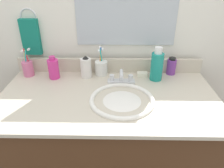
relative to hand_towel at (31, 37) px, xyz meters
The scene contains 15 objects.
vanity_cabinet 0.86m from the hand_towel, 33.39° to the right, with size 1.12×0.57×0.78m, color #4C2D19.
countertop 0.62m from the hand_towel, 33.39° to the right, with size 1.17×0.62×0.02m, color beige.
backsplash 0.52m from the hand_towel, ahead, with size 1.17×0.02×0.09m, color beige.
back_wall 0.61m from the hand_towel, ahead, with size 2.27×0.04×1.30m, color white.
towel_ring 0.12m from the hand_towel, 90.00° to the left, with size 0.10×0.10×0.01m, color silver.
hand_towel is the anchor object (origin of this frame).
sink_basin 0.71m from the hand_towel, 33.46° to the right, with size 0.33×0.33×0.11m.
faucet 0.62m from the hand_towel, 17.36° to the right, with size 0.16×0.10×0.08m.
bottle_cream_purple 0.89m from the hand_towel, ahead, with size 0.06×0.06×0.11m.
bottle_lotion_white 0.39m from the hand_towel, 16.53° to the right, with size 0.07×0.07×0.14m.
bottle_soap_pink 0.25m from the hand_towel, 38.17° to the right, with size 0.06×0.06×0.14m.
bottle_mouthwash_teal 0.79m from the hand_towel, ahead, with size 0.07×0.07×0.20m.
cup_pink 0.19m from the hand_towel, 102.74° to the right, with size 0.06×0.06×0.18m.
cup_white_ceramic 0.47m from the hand_towel, ahead, with size 0.08×0.09×0.18m.
soap_bar 0.73m from the hand_towel, ahead, with size 0.06×0.04×0.02m, color white.
Camera 1 is at (0.04, -0.97, 1.40)m, focal length 34.43 mm.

